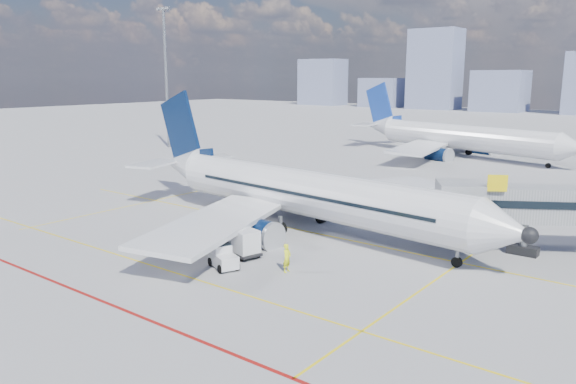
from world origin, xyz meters
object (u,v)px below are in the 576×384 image
main_aircraft (296,192)px  belt_loader (226,219)px  baggage_tug (223,257)px  cargo_dolly (239,240)px  ramp_worker (287,258)px  second_aircraft (456,137)px

main_aircraft → belt_loader: main_aircraft is taller
baggage_tug → cargo_dolly: (-1.09, 2.84, 0.35)m
baggage_tug → cargo_dolly: 3.06m
main_aircraft → ramp_worker: size_ratio=20.69×
main_aircraft → baggage_tug: size_ratio=14.86×
cargo_dolly → belt_loader: (-6.69, 5.55, -0.60)m
belt_loader → ramp_worker: size_ratio=2.66×
baggage_tug → belt_loader: belt_loader is taller
second_aircraft → cargo_dolly: 62.36m
second_aircraft → ramp_worker: size_ratio=21.24×
ramp_worker → belt_loader: bearing=58.3°
belt_loader → ramp_worker: 13.48m
baggage_tug → belt_loader: bearing=155.5°
ramp_worker → second_aircraft: bearing=7.8°
main_aircraft → cargo_dolly: (1.43, -9.01, -2.06)m
baggage_tug → second_aircraft: bearing=120.2°
cargo_dolly → belt_loader: belt_loader is taller
cargo_dolly → ramp_worker: (5.19, -0.78, -0.16)m
baggage_tug → ramp_worker: (4.11, 2.06, 0.19)m
second_aircraft → ramp_worker: second_aircraft is taller
second_aircraft → belt_loader: second_aircraft is taller
baggage_tug → ramp_worker: ramp_worker is taller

